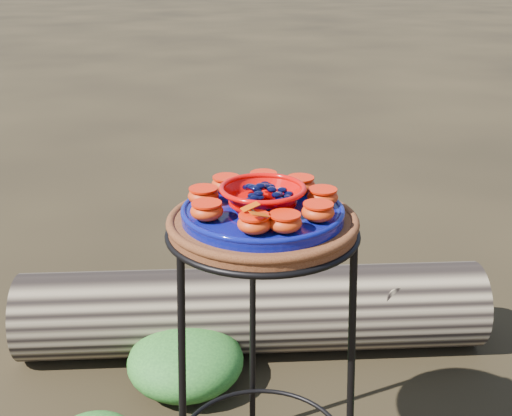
{
  "coord_description": "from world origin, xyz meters",
  "views": [
    {
      "loc": [
        -0.14,
        -1.21,
        1.23
      ],
      "look_at": [
        -0.01,
        0.0,
        0.75
      ],
      "focal_mm": 45.0,
      "sensor_mm": 36.0,
      "label": 1
    }
  ],
  "objects": [
    {
      "name": "red_bowl",
      "position": [
        0.0,
        0.0,
        0.78
      ],
      "size": [
        0.17,
        0.17,
        0.05
      ],
      "primitive_type": null,
      "color": "#D20603",
      "rests_on": "cobalt_plate"
    },
    {
      "name": "orange_half_2",
      "position": [
        0.1,
        -0.08,
        0.77
      ],
      "size": [
        0.06,
        0.06,
        0.04
      ],
      "primitive_type": "ellipsoid",
      "color": "#BE1000",
      "rests_on": "cobalt_plate"
    },
    {
      "name": "orange_half_8",
      "position": [
        -0.12,
        -0.05,
        0.77
      ],
      "size": [
        0.06,
        0.06,
        0.04
      ],
      "primitive_type": "ellipsoid",
      "color": "#BE1000",
      "rests_on": "cobalt_plate"
    },
    {
      "name": "foliage_back",
      "position": [
        -0.18,
        0.46,
        0.09
      ],
      "size": [
        0.36,
        0.36,
        0.18
      ],
      "primitive_type": "ellipsoid",
      "color": "#1D4C1C",
      "rests_on": "ground"
    },
    {
      "name": "driftwood_log",
      "position": [
        0.04,
        0.63,
        0.14
      ],
      "size": [
        1.53,
        0.47,
        0.28
      ],
      "primitive_type": null,
      "rotation": [
        0.0,
        0.0,
        -0.05
      ],
      "color": "black",
      "rests_on": "ground"
    },
    {
      "name": "orange_half_4",
      "position": [
        0.09,
        0.08,
        0.77
      ],
      "size": [
        0.06,
        0.06,
        0.04
      ],
      "primitive_type": "ellipsoid",
      "color": "#BE1000",
      "rests_on": "cobalt_plate"
    },
    {
      "name": "glass_gems",
      "position": [
        0.0,
        0.0,
        0.81
      ],
      "size": [
        0.13,
        0.13,
        0.02
      ],
      "primitive_type": null,
      "color": "black",
      "rests_on": "red_bowl"
    },
    {
      "name": "orange_half_6",
      "position": [
        -0.07,
        0.11,
        0.77
      ],
      "size": [
        0.06,
        0.06,
        0.04
      ],
      "primitive_type": "ellipsoid",
      "color": "#BE1000",
      "rests_on": "cobalt_plate"
    },
    {
      "name": "orange_half_5",
      "position": [
        0.02,
        0.12,
        0.77
      ],
      "size": [
        0.06,
        0.06,
        0.04
      ],
      "primitive_type": "ellipsoid",
      "color": "#BE1000",
      "rests_on": "cobalt_plate"
    },
    {
      "name": "cobalt_plate",
      "position": [
        0.0,
        0.0,
        0.74
      ],
      "size": [
        0.33,
        0.33,
        0.02
      ],
      "primitive_type": "cylinder",
      "color": "#000350",
      "rests_on": "terracotta_saucer"
    },
    {
      "name": "orange_half_7",
      "position": [
        -0.12,
        0.04,
        0.77
      ],
      "size": [
        0.06,
        0.06,
        0.04
      ],
      "primitive_type": "ellipsoid",
      "color": "#BE1000",
      "rests_on": "cobalt_plate"
    },
    {
      "name": "terracotta_saucer",
      "position": [
        0.0,
        0.0,
        0.72
      ],
      "size": [
        0.39,
        0.39,
        0.03
      ],
      "primitive_type": "cylinder",
      "color": "#3C1408",
      "rests_on": "plant_stand"
    },
    {
      "name": "plant_stand",
      "position": [
        0.0,
        0.0,
        0.35
      ],
      "size": [
        0.44,
        0.44,
        0.7
      ],
      "primitive_type": null,
      "color": "black",
      "rests_on": "ground"
    },
    {
      "name": "orange_half_1",
      "position": [
        0.03,
        -0.12,
        0.77
      ],
      "size": [
        0.06,
        0.06,
        0.04
      ],
      "primitive_type": "ellipsoid",
      "color": "#BE1000",
      "rests_on": "cobalt_plate"
    },
    {
      "name": "orange_half_0",
      "position": [
        -0.03,
        -0.12,
        0.77
      ],
      "size": [
        0.06,
        0.06,
        0.04
      ],
      "primitive_type": "ellipsoid",
      "color": "#BE1000",
      "rests_on": "cobalt_plate"
    },
    {
      "name": "butterfly",
      "position": [
        -0.03,
        -0.12,
        0.8
      ],
      "size": [
        0.08,
        0.07,
        0.01
      ],
      "primitive_type": null,
      "rotation": [
        0.0,
        0.0,
        0.3
      ],
      "color": "#C13900",
      "rests_on": "orange_half_0"
    },
    {
      "name": "orange_half_3",
      "position": [
        0.12,
        0.01,
        0.77
      ],
      "size": [
        0.06,
        0.06,
        0.04
      ],
      "primitive_type": "ellipsoid",
      "color": "#BE1000",
      "rests_on": "cobalt_plate"
    }
  ]
}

